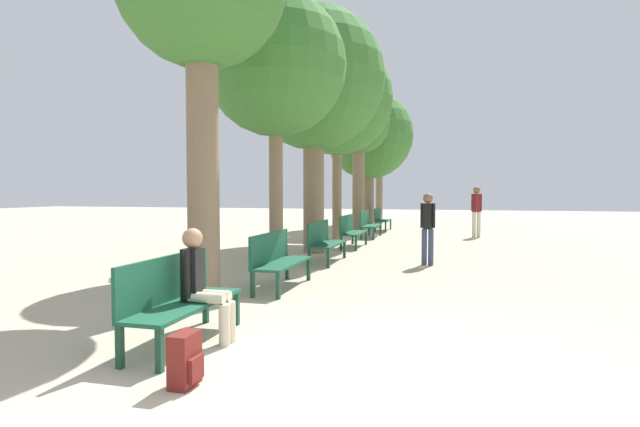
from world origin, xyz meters
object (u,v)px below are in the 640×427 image
tree_row_4 (359,126)px  pedestrian_near (477,208)px  bench_row_2 (324,239)px  bench_row_3 (351,229)px  person_seated (202,281)px  bench_row_4 (368,223)px  tree_row_3 (337,100)px  bench_row_5 (381,218)px  tree_row_5 (369,136)px  tree_row_1 (276,66)px  tree_row_6 (379,136)px  tree_row_2 (314,80)px  bench_row_1 (277,257)px  backpack (185,360)px  bench_row_0 (177,294)px  pedestrian_mid (428,224)px

tree_row_4 → pedestrian_near: size_ratio=3.08×
bench_row_2 → bench_row_3: bearing=90.0°
tree_row_4 → person_seated: bearing=-86.2°
bench_row_2 → bench_row_4: (0.00, 6.23, 0.00)m
bench_row_3 → tree_row_3: 4.20m
bench_row_5 → tree_row_5: (-0.70, 1.34, 3.49)m
bench_row_3 → tree_row_5: (-0.70, 7.56, 3.49)m
tree_row_1 → tree_row_6: bearing=90.0°
bench_row_4 → tree_row_2: bearing=-98.7°
bench_row_1 → backpack: bearing=-80.6°
bench_row_2 → tree_row_5: bearing=93.7°
bench_row_5 → person_seated: 15.46m
bench_row_1 → tree_row_3: (-0.70, 7.53, 3.94)m
bench_row_5 → pedestrian_near: (3.63, -2.12, 0.49)m
bench_row_5 → tree_row_1: bearing=-93.8°
bench_row_3 → person_seated: bearing=-88.5°
tree_row_6 → bench_row_1: bearing=-87.6°
bench_row_2 → tree_row_3: bearing=99.0°
tree_row_3 → tree_row_4: bearing=90.0°
bench_row_2 → bench_row_0: bearing=-90.0°
tree_row_3 → backpack: (1.39, -11.67, -4.24)m
person_seated → pedestrian_mid: 6.57m
pedestrian_mid → tree_row_3: bearing=124.9°
bench_row_3 → tree_row_1: 5.69m
bench_row_5 → bench_row_0: bearing=-90.0°
bench_row_1 → backpack: bench_row_1 is taller
bench_row_2 → tree_row_5: 11.26m
bench_row_4 → bench_row_5: (0.00, 3.11, 0.00)m
bench_row_2 → tree_row_4: bearing=94.9°
tree_row_4 → tree_row_5: (-0.00, 2.55, -0.11)m
person_seated → tree_row_2: bearing=96.9°
tree_row_3 → tree_row_5: tree_row_3 is taller
pedestrian_mid → bench_row_0: bearing=-109.9°
tree_row_3 → tree_row_5: 6.28m
bench_row_3 → bench_row_5: 6.23m
tree_row_4 → bench_row_0: bearing=-87.2°
tree_row_3 → tree_row_5: (0.00, 6.26, -0.44)m
backpack → pedestrian_mid: bearing=77.7°
bench_row_0 → tree_row_4: tree_row_4 is taller
tree_row_4 → tree_row_5: size_ratio=0.92×
bench_row_3 → tree_row_5: 8.36m
tree_row_6 → tree_row_5: bearing=-90.0°
bench_row_0 → bench_row_2: (0.00, 6.23, 0.00)m
bench_row_3 → backpack: bearing=-86.2°
tree_row_4 → person_seated: 14.70m
bench_row_1 → bench_row_5: 12.45m
bench_row_0 → bench_row_5: bearing=90.0°
tree_row_3 → tree_row_6: 9.41m
tree_row_5 → tree_row_6: bearing=90.0°
bench_row_4 → tree_row_2: 6.08m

